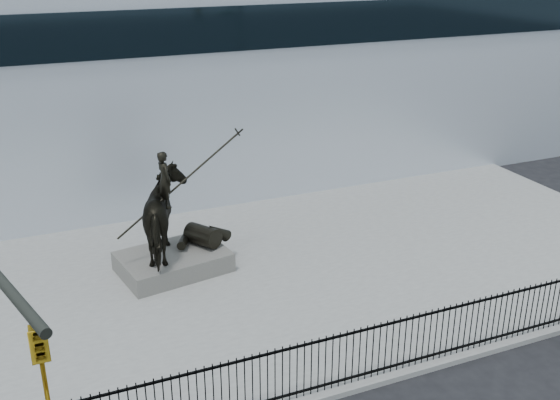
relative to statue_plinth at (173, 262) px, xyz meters
name	(u,v)px	position (x,y,z in m)	size (l,w,h in m)	color
plaza	(236,284)	(1.58, -1.50, -0.38)	(30.00, 12.00, 0.15)	gray
building	(138,69)	(1.58, 11.50, 4.04)	(44.00, 14.00, 9.00)	silver
picket_fence	(319,365)	(1.58, -7.25, 0.45)	(22.10, 0.10, 1.50)	black
statue_plinth	(173,262)	(0.00, 0.00, 0.00)	(3.28, 2.25, 0.61)	#5C5A54
equestrian_statue	(172,215)	(0.06, 0.01, 1.59)	(4.15, 2.93, 3.56)	black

